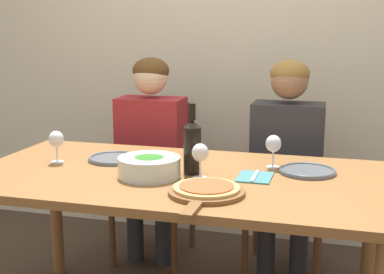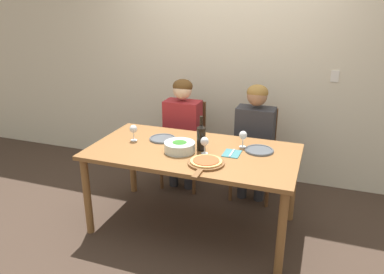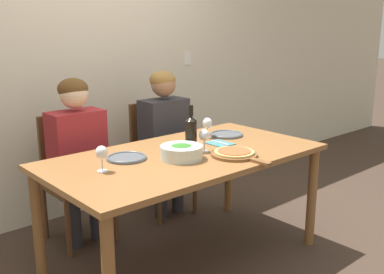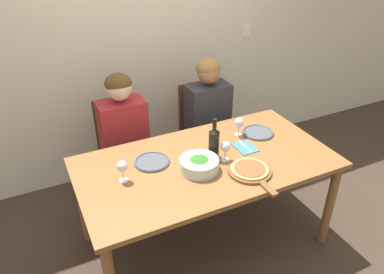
{
  "view_description": "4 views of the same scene",
  "coord_description": "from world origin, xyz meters",
  "views": [
    {
      "loc": [
        0.67,
        -2.13,
        1.39
      ],
      "look_at": [
        0.03,
        0.15,
        0.89
      ],
      "focal_mm": 50.0,
      "sensor_mm": 36.0,
      "label": 1
    },
    {
      "loc": [
        1.01,
        -2.83,
        1.99
      ],
      "look_at": [
        -0.05,
        0.11,
        0.84
      ],
      "focal_mm": 35.0,
      "sensor_mm": 36.0,
      "label": 2
    },
    {
      "loc": [
        -1.81,
        -2.11,
        1.56
      ],
      "look_at": [
        0.12,
        0.08,
        0.84
      ],
      "focal_mm": 42.0,
      "sensor_mm": 36.0,
      "label": 3
    },
    {
      "loc": [
        -1.04,
        -1.91,
        2.24
      ],
      "look_at": [
        -0.07,
        0.09,
        0.93
      ],
      "focal_mm": 35.0,
      "sensor_mm": 36.0,
      "label": 4
    }
  ],
  "objects": [
    {
      "name": "back_wall",
      "position": [
        0.0,
        1.27,
        1.35
      ],
      "size": [
        10.0,
        0.06,
        2.7
      ],
      "color": "beige",
      "rests_on": "ground"
    },
    {
      "name": "dining_table",
      "position": [
        0.0,
        0.0,
        0.68
      ],
      "size": [
        1.8,
        0.95,
        0.76
      ],
      "color": "brown",
      "rests_on": "ground"
    },
    {
      "name": "chair_left",
      "position": [
        -0.38,
        0.84,
        0.5
      ],
      "size": [
        0.42,
        0.42,
        0.93
      ],
      "color": "brown",
      "rests_on": "ground"
    },
    {
      "name": "chair_right",
      "position": [
        0.4,
        0.84,
        0.5
      ],
      "size": [
        0.42,
        0.42,
        0.93
      ],
      "color": "brown",
      "rests_on": "ground"
    },
    {
      "name": "person_woman",
      "position": [
        -0.38,
        0.72,
        0.73
      ],
      "size": [
        0.47,
        0.51,
        1.21
      ],
      "color": "#28282D",
      "rests_on": "ground"
    },
    {
      "name": "person_man",
      "position": [
        0.4,
        0.72,
        0.73
      ],
      "size": [
        0.47,
        0.51,
        1.21
      ],
      "color": "#28282D",
      "rests_on": "ground"
    },
    {
      "name": "wine_bottle",
      "position": [
        0.07,
        0.02,
        0.88
      ],
      "size": [
        0.08,
        0.08,
        0.31
      ],
      "color": "black",
      "rests_on": "dining_table"
    },
    {
      "name": "broccoli_bowl",
      "position": [
        -0.1,
        -0.07,
        0.8
      ],
      "size": [
        0.27,
        0.27,
        0.09
      ],
      "color": "silver",
      "rests_on": "dining_table"
    },
    {
      "name": "dinner_plate_left",
      "position": [
        -0.35,
        0.15,
        0.77
      ],
      "size": [
        0.25,
        0.25,
        0.02
      ],
      "color": "#4C5156",
      "rests_on": "dining_table"
    },
    {
      "name": "dinner_plate_right",
      "position": [
        0.55,
        0.17,
        0.77
      ],
      "size": [
        0.25,
        0.25,
        0.02
      ],
      "color": "#4C5156",
      "rests_on": "dining_table"
    },
    {
      "name": "pizza_on_board",
      "position": [
        0.2,
        -0.25,
        0.78
      ],
      "size": [
        0.3,
        0.44,
        0.04
      ],
      "color": "brown",
      "rests_on": "dining_table"
    },
    {
      "name": "wine_glass_left",
      "position": [
        -0.59,
        0.03,
        0.87
      ],
      "size": [
        0.07,
        0.07,
        0.15
      ],
      "color": "silver",
      "rests_on": "dining_table"
    },
    {
      "name": "wine_glass_right",
      "position": [
        0.39,
        0.21,
        0.87
      ],
      "size": [
        0.07,
        0.07,
        0.15
      ],
      "color": "silver",
      "rests_on": "dining_table"
    },
    {
      "name": "wine_glass_centre",
      "position": [
        0.12,
        -0.05,
        0.87
      ],
      "size": [
        0.07,
        0.07,
        0.15
      ],
      "color": "silver",
      "rests_on": "dining_table"
    },
    {
      "name": "fork_on_napkin",
      "position": [
        0.34,
        0.03,
        0.76
      ],
      "size": [
        0.14,
        0.18,
        0.01
      ],
      "color": "#387075",
      "rests_on": "dining_table"
    }
  ]
}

